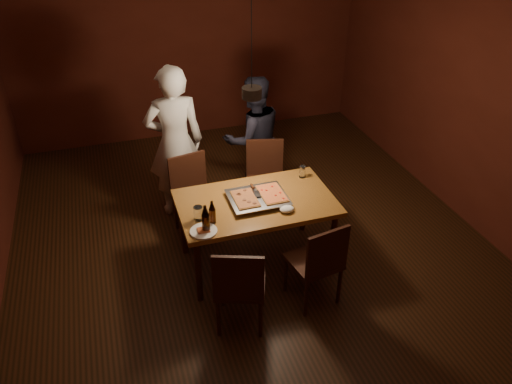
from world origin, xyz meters
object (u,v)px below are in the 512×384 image
object	(u,v)px
plate_slice	(204,231)
diner_white	(175,143)
beer_bottle_a	(206,219)
chair_far_right	(265,172)
beer_bottle_b	(212,212)
dining_table	(256,207)
pizza_tray	(258,199)
pendant_lamp	(252,92)
chair_near_right	(320,258)
diner_dark	(253,139)
chair_near_left	(239,282)
chair_far_left	(192,188)

from	to	relation	value
plate_slice	diner_white	world-z (taller)	diner_white
beer_bottle_a	plate_slice	distance (m)	0.13
chair_far_right	beer_bottle_b	bearing A→B (deg)	66.05
dining_table	chair_far_right	bearing A→B (deg)	65.69
beer_bottle_a	beer_bottle_b	xyz separation A→B (m)	(0.08, 0.11, -0.02)
dining_table	beer_bottle_a	size ratio (longest dim) A/B	5.57
pizza_tray	pendant_lamp	world-z (taller)	pendant_lamp
chair_near_right	diner_dark	size ratio (longest dim) A/B	0.32
chair_near_left	diner_white	size ratio (longest dim) A/B	0.30
beer_bottle_b	plate_slice	xyz separation A→B (m)	(-0.11, -0.11, -0.10)
chair_far_left	beer_bottle_a	xyz separation A→B (m)	(-0.08, -1.09, 0.35)
chair_near_left	diner_white	world-z (taller)	diner_white
chair_far_right	diner_dark	world-z (taller)	diner_dark
pizza_tray	diner_white	xyz separation A→B (m)	(-0.58, 1.19, 0.11)
plate_slice	pendant_lamp	bearing A→B (deg)	42.16
pizza_tray	diner_white	size ratio (longest dim) A/B	0.31
dining_table	pendant_lamp	xyz separation A→B (m)	(0.04, 0.24, 1.08)
chair_far_right	beer_bottle_b	distance (m)	1.40
chair_near_right	diner_white	bearing A→B (deg)	105.60
dining_table	plate_slice	world-z (taller)	plate_slice
dining_table	chair_far_left	bearing A→B (deg)	122.51
chair_near_left	pendant_lamp	size ratio (longest dim) A/B	0.49
beer_bottle_b	pendant_lamp	world-z (taller)	pendant_lamp
beer_bottle_a	chair_far_left	bearing A→B (deg)	85.74
pizza_tray	chair_near_left	bearing A→B (deg)	-118.92
chair_far_right	pendant_lamp	distance (m)	1.41
dining_table	beer_bottle_b	xyz separation A→B (m)	(-0.48, -0.22, 0.19)
chair_far_left	plate_slice	distance (m)	1.11
dining_table	chair_near_right	world-z (taller)	chair_near_right
plate_slice	diner_white	xyz separation A→B (m)	(0.03, 1.51, 0.13)
dining_table	pizza_tray	distance (m)	0.10
chair_far_left	diner_white	size ratio (longest dim) A/B	0.28
chair_far_left	pendant_lamp	xyz separation A→B (m)	(0.52, -0.52, 1.22)
chair_near_left	diner_dark	distance (m)	2.21
chair_far_left	chair_near_right	distance (m)	1.71
pizza_tray	chair_far_left	bearing A→B (deg)	121.82
diner_white	diner_dark	bearing A→B (deg)	-175.06
dining_table	pendant_lamp	distance (m)	1.11
chair_near_left	plate_slice	distance (m)	0.56
chair_far_left	chair_far_right	distance (m)	0.87
chair_near_right	pizza_tray	world-z (taller)	chair_near_right
pizza_tray	diner_white	distance (m)	1.33
dining_table	beer_bottle_b	bearing A→B (deg)	-155.17
dining_table	plate_slice	size ratio (longest dim) A/B	6.19
dining_table	chair_near_right	xyz separation A→B (m)	(0.36, -0.73, -0.14)
diner_white	beer_bottle_a	bearing A→B (deg)	91.28
pendant_lamp	plate_slice	bearing A→B (deg)	-137.84
chair_far_right	diner_white	bearing A→B (deg)	-5.15
chair_far_right	chair_far_left	bearing A→B (deg)	20.49
chair_far_left	chair_far_right	bearing A→B (deg)	174.53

